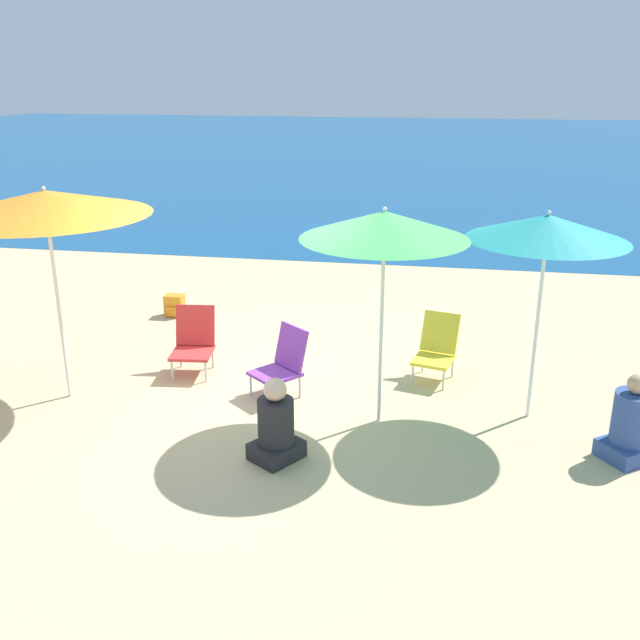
{
  "coord_description": "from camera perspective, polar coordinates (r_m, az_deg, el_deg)",
  "views": [
    {
      "loc": [
        1.96,
        -6.74,
        3.37
      ],
      "look_at": [
        0.83,
        -0.17,
        1.0
      ],
      "focal_mm": 40.0,
      "sensor_mm": 36.0,
      "label": 1
    }
  ],
  "objects": [
    {
      "name": "sea_water",
      "position": [
        32.7,
        6.51,
        13.54
      ],
      "size": [
        60.0,
        40.0,
        0.01
      ],
      "color": "navy",
      "rests_on": "ground"
    },
    {
      "name": "backpack_orange",
      "position": [
        10.4,
        -11.56,
        1.14
      ],
      "size": [
        0.26,
        0.22,
        0.31
      ],
      "color": "orange",
      "rests_on": "ground"
    },
    {
      "name": "beach_chair_red",
      "position": [
        8.39,
        -10.07,
        -1.56
      ],
      "size": [
        0.51,
        0.59,
        0.76
      ],
      "rotation": [
        0.0,
        0.0,
        0.11
      ],
      "color": "silver",
      "rests_on": "ground"
    },
    {
      "name": "beach_chair_purple",
      "position": [
        7.68,
        -2.98,
        -3.31
      ],
      "size": [
        0.67,
        0.68,
        0.75
      ],
      "rotation": [
        0.0,
        0.0,
        -0.7
      ],
      "color": "silver",
      "rests_on": "ground"
    },
    {
      "name": "beach_umbrella_teal",
      "position": [
        7.02,
        17.74,
        7.03
      ],
      "size": [
        1.52,
        1.52,
        2.12
      ],
      "color": "white",
      "rests_on": "ground"
    },
    {
      "name": "beach_umbrella_green",
      "position": [
        6.61,
        5.18,
        7.54
      ],
      "size": [
        1.58,
        1.58,
        2.17
      ],
      "color": "white",
      "rests_on": "ground"
    },
    {
      "name": "beach_chair_yellow",
      "position": [
        8.19,
        9.32,
        -2.13
      ],
      "size": [
        0.54,
        0.65,
        0.74
      ],
      "rotation": [
        0.0,
        0.0,
        -0.26
      ],
      "color": "silver",
      "rests_on": "ground"
    },
    {
      "name": "person_seated_far",
      "position": [
        6.49,
        -3.55,
        -8.54
      ],
      "size": [
        0.54,
        0.56,
        0.79
      ],
      "rotation": [
        0.0,
        0.0,
        -0.59
      ],
      "color": "#262628",
      "rests_on": "ground"
    },
    {
      "name": "person_seated_near",
      "position": [
        7.05,
        23.64,
        -7.75
      ],
      "size": [
        0.6,
        0.59,
        0.83
      ],
      "rotation": [
        0.0,
        0.0,
        -0.95
      ],
      "color": "#334C8C",
      "rests_on": "ground"
    },
    {
      "name": "beach_umbrella_orange",
      "position": [
        7.62,
        -21.12,
        8.73
      ],
      "size": [
        2.07,
        2.07,
        2.27
      ],
      "color": "white",
      "rests_on": "ground"
    },
    {
      "name": "ground_plane",
      "position": [
        7.79,
        -5.82,
        -6.17
      ],
      "size": [
        60.0,
        60.0,
        0.0
      ],
      "primitive_type": "plane",
      "color": "#C6B284"
    }
  ]
}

